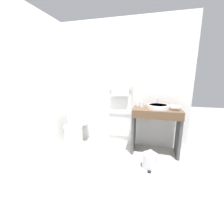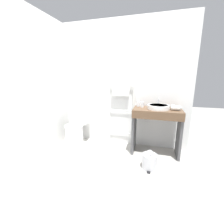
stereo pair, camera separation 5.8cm
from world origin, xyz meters
The scene contains 13 objects.
ground_plane centered at (0.00, 0.00, 0.00)m, with size 12.00×12.00×0.00m, color #B2AFA8.
wall_back centered at (0.00, 1.36, 1.22)m, with size 2.66×0.12×2.43m, color white.
wall_side centered at (-1.27, 0.65, 1.22)m, with size 0.12×1.95×2.43m, color white.
toilet centered at (-0.84, 0.94, 0.33)m, with size 0.40×0.50×0.78m.
towel_radiator centered at (0.03, 1.26, 0.90)m, with size 0.51×0.06×1.25m.
vanity_counter centered at (0.73, 1.02, 0.55)m, with size 0.82×0.47×0.83m.
sink_basin centered at (0.74, 1.03, 0.87)m, with size 0.37×0.37×0.07m.
faucet centered at (0.74, 1.22, 0.93)m, with size 0.02×0.10×0.15m.
cup_near_wall centered at (0.38, 1.17, 0.88)m, with size 0.06×0.06×0.10m.
cup_near_edge centered at (0.46, 1.11, 0.88)m, with size 0.06×0.06×0.10m.
hair_dryer centered at (1.02, 1.01, 0.88)m, with size 0.18×0.18×0.08m.
trash_bin centered at (0.65, 0.50, 0.13)m, with size 0.22×0.26×0.30m.
bath_mat centered at (-0.84, 0.34, 0.01)m, with size 0.56×0.36×0.01m, color silver.
Camera 1 is at (0.61, -1.64, 1.38)m, focal length 24.00 mm.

